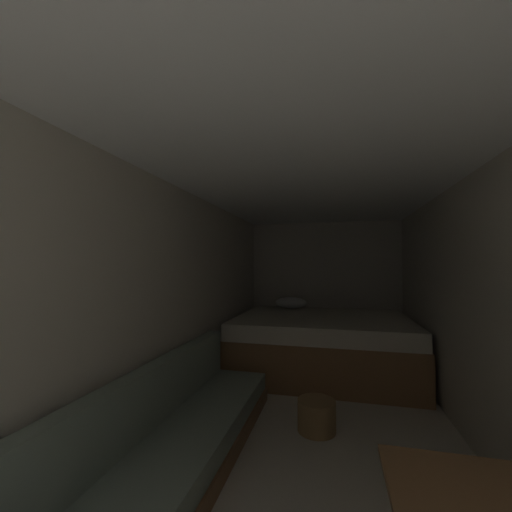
{
  "coord_description": "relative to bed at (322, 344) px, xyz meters",
  "views": [
    {
      "loc": [
        0.18,
        -0.59,
        1.41
      ],
      "look_at": [
        -0.54,
        2.33,
        1.5
      ],
      "focal_mm": 22.48,
      "sensor_mm": 36.0,
      "label": 1
    }
  ],
  "objects": [
    {
      "name": "wall_left",
      "position": [
        -1.2,
        -1.82,
        0.69
      ],
      "size": [
        0.05,
        5.51,
        2.11
      ],
      "primitive_type": "cube",
      "color": "beige",
      "rests_on": "ground"
    },
    {
      "name": "bed",
      "position": [
        0.0,
        0.0,
        0.0
      ],
      "size": [
        2.25,
        1.79,
        0.91
      ],
      "color": "olive",
      "rests_on": "ground"
    },
    {
      "name": "ground_plane",
      "position": [
        0.0,
        -1.82,
        -0.37
      ],
      "size": [
        7.51,
        7.51,
        0.0
      ],
      "primitive_type": "plane",
      "color": "beige"
    },
    {
      "name": "wall_right",
      "position": [
        1.21,
        -1.82,
        0.69
      ],
      "size": [
        0.05,
        5.51,
        2.11
      ],
      "primitive_type": "cube",
      "color": "beige",
      "rests_on": "ground"
    },
    {
      "name": "ceiling_slab",
      "position": [
        0.0,
        -1.82,
        1.77
      ],
      "size": [
        2.47,
        5.51,
        0.05
      ],
      "primitive_type": "cube",
      "color": "white",
      "rests_on": "wall_left"
    },
    {
      "name": "sofa_left",
      "position": [
        -0.9,
        -2.63,
        -0.15
      ],
      "size": [
        0.64,
        3.16,
        0.7
      ],
      "color": "brown",
      "rests_on": "ground"
    },
    {
      "name": "wall_back",
      "position": [
        0.0,
        0.96,
        0.69
      ],
      "size": [
        2.47,
        0.05,
        2.11
      ],
      "primitive_type": "cube",
      "color": "beige",
      "rests_on": "ground"
    },
    {
      "name": "wicker_basket",
      "position": [
        0.02,
        -1.57,
        -0.24
      ],
      "size": [
        0.32,
        0.32,
        0.26
      ],
      "color": "olive",
      "rests_on": "ground"
    }
  ]
}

